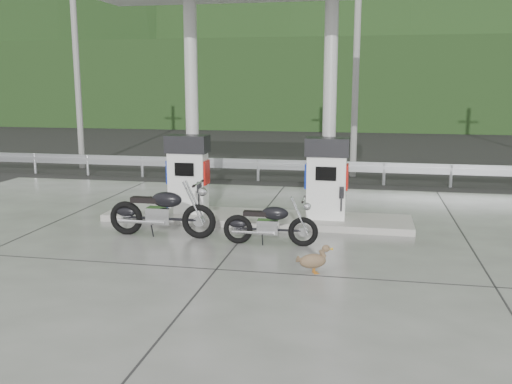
% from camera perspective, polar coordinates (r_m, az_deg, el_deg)
% --- Properties ---
extents(ground, '(160.00, 160.00, 0.00)m').
position_cam_1_polar(ground, '(10.76, -2.61, -6.17)').
color(ground, black).
rests_on(ground, ground).
extents(forecourt_apron, '(18.00, 14.00, 0.02)m').
position_cam_1_polar(forecourt_apron, '(10.76, -2.61, -6.12)').
color(forecourt_apron, slate).
rests_on(forecourt_apron, ground).
extents(pump_island, '(7.00, 1.40, 0.15)m').
position_cam_1_polar(pump_island, '(13.10, -0.03, -2.62)').
color(pump_island, '#A09C95').
rests_on(pump_island, forecourt_apron).
extents(gas_pump_left, '(0.95, 0.55, 1.80)m').
position_cam_1_polar(gas_pump_left, '(13.30, -6.81, 1.80)').
color(gas_pump_left, white).
rests_on(gas_pump_left, pump_island).
extents(gas_pump_right, '(0.95, 0.55, 1.80)m').
position_cam_1_polar(gas_pump_right, '(12.69, 7.08, 1.35)').
color(gas_pump_right, white).
rests_on(gas_pump_right, pump_island).
extents(canopy_column_left, '(0.30, 0.30, 5.00)m').
position_cam_1_polar(canopy_column_left, '(13.52, -6.44, 8.77)').
color(canopy_column_left, silver).
rests_on(canopy_column_left, pump_island).
extents(canopy_column_right, '(0.30, 0.30, 5.00)m').
position_cam_1_polar(canopy_column_right, '(12.93, 7.38, 8.65)').
color(canopy_column_right, silver).
rests_on(canopy_column_right, pump_island).
extents(guardrail, '(26.00, 0.16, 1.42)m').
position_cam_1_polar(guardrail, '(18.32, 3.30, 3.21)').
color(guardrail, '#A6AAAE').
rests_on(guardrail, ground).
extents(road, '(60.00, 7.00, 0.01)m').
position_cam_1_polar(road, '(21.86, 4.53, 2.58)').
color(road, black).
rests_on(road, ground).
extents(utility_pole_a, '(0.22, 0.22, 8.00)m').
position_cam_1_polar(utility_pole_a, '(22.14, -17.54, 12.60)').
color(utility_pole_a, gray).
rests_on(utility_pole_a, ground).
extents(utility_pole_b, '(0.22, 0.22, 8.00)m').
position_cam_1_polar(utility_pole_b, '(19.52, 10.01, 13.22)').
color(utility_pole_b, gray).
rests_on(utility_pole_b, ground).
extents(tree_band, '(80.00, 6.00, 6.00)m').
position_cam_1_polar(tree_band, '(40.07, 7.71, 10.59)').
color(tree_band, black).
rests_on(tree_band, ground).
extents(forested_hills, '(100.00, 40.00, 140.00)m').
position_cam_1_polar(forested_hills, '(70.11, 9.17, 8.20)').
color(forested_hills, black).
rests_on(forested_hills, ground).
extents(motorcycle_left, '(1.77, 0.61, 0.83)m').
position_cam_1_polar(motorcycle_left, '(11.16, 1.44, -3.23)').
color(motorcycle_left, black).
rests_on(motorcycle_left, forecourt_apron).
extents(motorcycle_right, '(2.14, 0.68, 1.01)m').
position_cam_1_polar(motorcycle_right, '(11.91, -9.39, -2.01)').
color(motorcycle_right, black).
rests_on(motorcycle_right, forecourt_apron).
extents(duck, '(0.58, 0.37, 0.41)m').
position_cam_1_polar(duck, '(9.62, 5.69, -6.91)').
color(duck, brown).
rests_on(duck, forecourt_apron).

